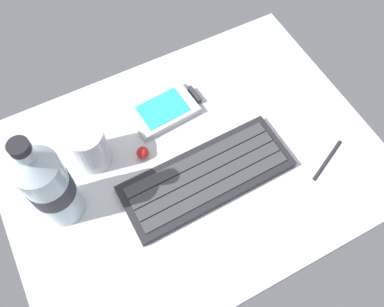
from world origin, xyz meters
TOP-DOWN VIEW (x-y plane):
  - ground_plane at (0.00, -0.23)cm, footprint 64.00×48.00cm
  - keyboard at (0.70, -3.92)cm, footprint 29.23×11.63cm
  - handheld_device at (0.66, 11.51)cm, footprint 13.24×8.60cm
  - juice_cup at (-14.87, 8.48)cm, footprint 6.40×6.40cm
  - water_bottle at (-22.25, 2.16)cm, footprint 6.73×6.73cm
  - trackball_mouse at (-7.00, 5.00)cm, footprint 2.20×2.20cm
  - stylus_pen at (20.96, -10.74)cm, footprint 8.92×4.61cm

SIDE VIEW (x-z plane):
  - ground_plane at x=0.00cm, z-range -2.39..0.41cm
  - stylus_pen at x=20.96cm, z-range 0.00..0.70cm
  - handheld_device at x=0.66cm, z-range -0.02..1.48cm
  - keyboard at x=0.70cm, z-range -0.04..1.66cm
  - trackball_mouse at x=-7.00cm, z-range 0.00..2.20cm
  - juice_cup at x=-14.87cm, z-range -0.34..8.16cm
  - water_bottle at x=-22.25cm, z-range -1.39..19.41cm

